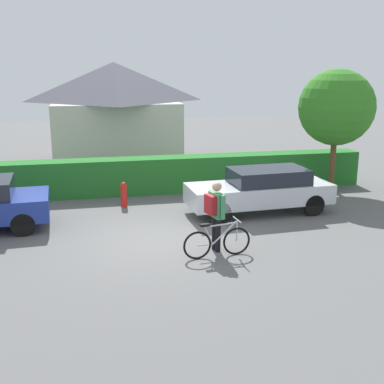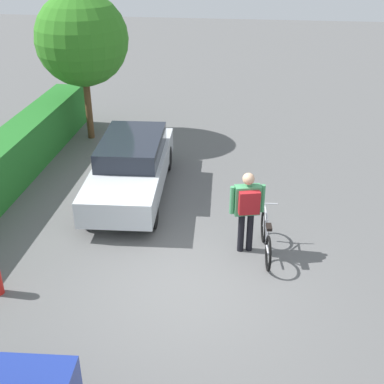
% 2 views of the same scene
% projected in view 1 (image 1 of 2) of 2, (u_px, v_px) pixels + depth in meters
% --- Properties ---
extents(ground_plane, '(60.00, 60.00, 0.00)m').
position_uv_depth(ground_plane, '(160.00, 241.00, 12.64)').
color(ground_plane, '#5A5A5A').
extents(hedge_row, '(16.53, 0.90, 1.26)m').
position_uv_depth(hedge_row, '(139.00, 176.00, 17.26)').
color(hedge_row, '#236C26').
rests_on(hedge_row, ground).
extents(house_distant, '(5.74, 5.35, 4.57)m').
position_uv_depth(house_distant, '(115.00, 112.00, 22.38)').
color(house_distant, beige).
rests_on(house_distant, ground).
extents(parked_car_far, '(4.48, 1.87, 1.37)m').
position_uv_depth(parked_car_far, '(261.00, 189.00, 14.92)').
color(parked_car_far, silver).
rests_on(parked_car_far, ground).
extents(bicycle, '(1.67, 0.50, 0.90)m').
position_uv_depth(bicycle, '(217.00, 242.00, 11.49)').
color(bicycle, black).
rests_on(bicycle, ground).
extents(person_rider, '(0.44, 0.67, 1.73)m').
position_uv_depth(person_rider, '(215.00, 209.00, 11.71)').
color(person_rider, black).
rests_on(person_rider, ground).
extents(tree_kerbside, '(2.66, 2.66, 4.32)m').
position_uv_depth(tree_kerbside, '(336.00, 108.00, 17.05)').
color(tree_kerbside, brown).
rests_on(tree_kerbside, ground).
extents(fire_hydrant, '(0.20, 0.20, 0.81)m').
position_uv_depth(fire_hydrant, '(124.00, 194.00, 15.62)').
color(fire_hydrant, red).
rests_on(fire_hydrant, ground).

